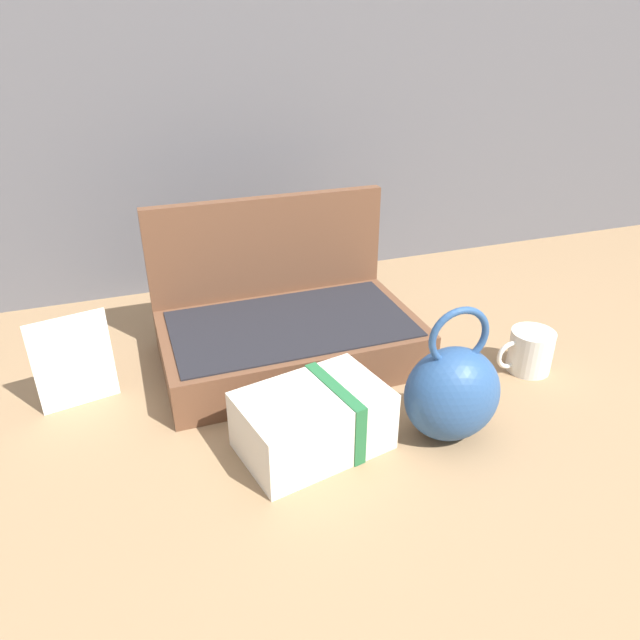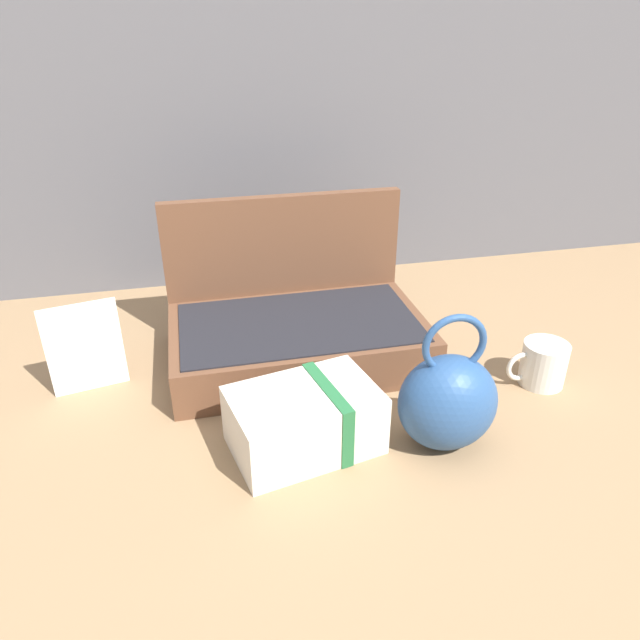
{
  "view_description": "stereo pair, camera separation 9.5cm",
  "coord_description": "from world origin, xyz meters",
  "px_view_note": "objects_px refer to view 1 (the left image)",
  "views": [
    {
      "loc": [
        -0.29,
        -0.82,
        0.61
      ],
      "look_at": [
        -0.01,
        -0.02,
        0.16
      ],
      "focal_mm": 32.68,
      "sensor_mm": 36.0,
      "label": 1
    },
    {
      "loc": [
        -0.2,
        -0.84,
        0.61
      ],
      "look_at": [
        -0.01,
        -0.02,
        0.16
      ],
      "focal_mm": 32.68,
      "sensor_mm": 36.0,
      "label": 2
    }
  ],
  "objects_px": {
    "cream_toiletry_bag": "(315,420)",
    "coffee_mug": "(529,351)",
    "teal_pouch_handbag": "(452,392)",
    "open_suitcase": "(286,326)",
    "info_card_left": "(74,362)"
  },
  "relations": [
    {
      "from": "cream_toiletry_bag",
      "to": "coffee_mug",
      "type": "bearing_deg",
      "value": 9.37
    },
    {
      "from": "teal_pouch_handbag",
      "to": "cream_toiletry_bag",
      "type": "bearing_deg",
      "value": 168.18
    },
    {
      "from": "cream_toiletry_bag",
      "to": "open_suitcase",
      "type": "bearing_deg",
      "value": 82.29
    },
    {
      "from": "info_card_left",
      "to": "teal_pouch_handbag",
      "type": "bearing_deg",
      "value": -39.12
    },
    {
      "from": "cream_toiletry_bag",
      "to": "info_card_left",
      "type": "relative_size",
      "value": 1.45
    },
    {
      "from": "teal_pouch_handbag",
      "to": "cream_toiletry_bag",
      "type": "xyz_separation_m",
      "value": [
        -0.21,
        0.04,
        -0.03
      ]
    },
    {
      "from": "teal_pouch_handbag",
      "to": "coffee_mug",
      "type": "bearing_deg",
      "value": 26.11
    },
    {
      "from": "coffee_mug",
      "to": "teal_pouch_handbag",
      "type": "bearing_deg",
      "value": -153.89
    },
    {
      "from": "open_suitcase",
      "to": "teal_pouch_handbag",
      "type": "distance_m",
      "value": 0.37
    },
    {
      "from": "teal_pouch_handbag",
      "to": "info_card_left",
      "type": "height_order",
      "value": "teal_pouch_handbag"
    },
    {
      "from": "open_suitcase",
      "to": "teal_pouch_handbag",
      "type": "xyz_separation_m",
      "value": [
        0.17,
        -0.33,
        0.02
      ]
    },
    {
      "from": "open_suitcase",
      "to": "teal_pouch_handbag",
      "type": "bearing_deg",
      "value": -61.9
    },
    {
      "from": "coffee_mug",
      "to": "info_card_left",
      "type": "height_order",
      "value": "info_card_left"
    },
    {
      "from": "info_card_left",
      "to": "coffee_mug",
      "type": "bearing_deg",
      "value": -23.72
    },
    {
      "from": "open_suitcase",
      "to": "info_card_left",
      "type": "height_order",
      "value": "open_suitcase"
    }
  ]
}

